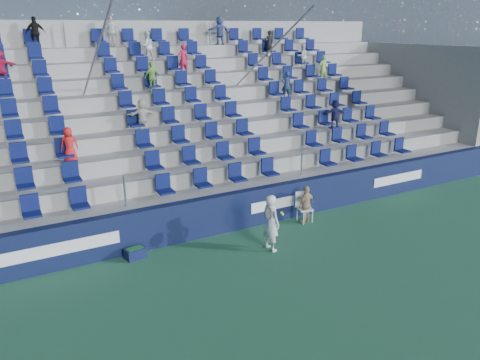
# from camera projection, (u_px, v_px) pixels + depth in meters

# --- Properties ---
(ground) EXTENTS (70.00, 70.00, 0.00)m
(ground) POSITION_uv_depth(u_px,v_px,m) (286.00, 275.00, 11.81)
(ground) COLOR #2B6442
(ground) RESTS_ON ground
(sponsor_wall) EXTENTS (24.00, 0.32, 1.20)m
(sponsor_wall) POSITION_uv_depth(u_px,v_px,m) (229.00, 212.00, 14.24)
(sponsor_wall) COLOR #10173B
(sponsor_wall) RESTS_ON ground
(grandstand) EXTENTS (24.00, 8.17, 6.63)m
(grandstand) POSITION_uv_depth(u_px,v_px,m) (168.00, 131.00, 18.00)
(grandstand) COLOR #9B9A96
(grandstand) RESTS_ON ground
(tennis_player) EXTENTS (0.69, 0.66, 1.63)m
(tennis_player) POSITION_uv_depth(u_px,v_px,m) (271.00, 223.00, 12.93)
(tennis_player) COLOR silver
(tennis_player) RESTS_ON ground
(line_judge_chair) EXTENTS (0.52, 0.53, 0.98)m
(line_judge_chair) POSITION_uv_depth(u_px,v_px,m) (303.00, 205.00, 14.95)
(line_judge_chair) COLOR white
(line_judge_chair) RESTS_ON ground
(line_judge) EXTENTS (0.78, 0.48, 1.23)m
(line_judge) POSITION_uv_depth(u_px,v_px,m) (306.00, 204.00, 14.81)
(line_judge) COLOR tan
(line_judge) RESTS_ON ground
(ball_bin) EXTENTS (0.59, 0.44, 0.30)m
(ball_bin) POSITION_uv_depth(u_px,v_px,m) (135.00, 253.00, 12.65)
(ball_bin) COLOR #10153C
(ball_bin) RESTS_ON ground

